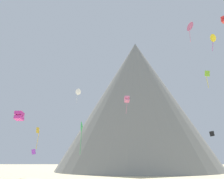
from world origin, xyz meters
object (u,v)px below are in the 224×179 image
kite_white_mid (78,92)px  kite_lime_mid (207,75)px  kite_magenta_low (19,116)px  kite_yellow_high (213,38)px  kite_green_low (82,127)px  kite_violet_low (34,152)px  kite_pink_mid (127,99)px  kite_black_low (212,134)px  rock_massif (138,106)px  kite_rainbow_high (190,27)px  kite_teal_low (181,143)px  kite_gold_low (38,134)px

kite_white_mid → kite_lime_mid: bearing=-19.9°
kite_magenta_low → kite_yellow_high: 41.18m
kite_white_mid → kite_lime_mid: size_ratio=1.26×
kite_green_low → kite_violet_low: bearing=29.4°
kite_pink_mid → kite_black_low: kite_pink_mid is taller
rock_massif → kite_rainbow_high: bearing=-74.9°
kite_pink_mid → kite_black_low: 23.20m
rock_massif → kite_green_low: (-15.18, -50.39, -14.10)m
kite_violet_low → kite_pink_mid: bearing=-109.3°
kite_magenta_low → kite_violet_low: bearing=106.1°
kite_lime_mid → kite_teal_low: size_ratio=0.91×
kite_gold_low → kite_yellow_high: 40.89m
kite_violet_low → kite_white_mid: bearing=-84.0°
kite_yellow_high → kite_violet_low: bearing=-126.4°
kite_magenta_low → kite_teal_low: size_ratio=0.42×
kite_teal_low → kite_lime_mid: bearing=-26.5°
kite_white_mid → kite_rainbow_high: 35.12m
kite_white_mid → kite_pink_mid: bearing=14.9°
kite_magenta_low → kite_lime_mid: bearing=10.9°
kite_white_mid → kite_teal_low: bearing=39.6°
kite_black_low → kite_pink_mid: bearing=-133.5°
kite_green_low → kite_black_low: size_ratio=4.68×
rock_massif → kite_green_low: 54.48m
kite_lime_mid → kite_black_low: kite_lime_mid is taller
kite_lime_mid → kite_violet_low: 43.69m
kite_lime_mid → kite_teal_low: 36.57m
rock_massif → kite_lime_mid: rock_massif is taller
kite_gold_low → kite_black_low: bearing=14.2°
kite_teal_low → kite_green_low: bearing=-63.6°
kite_green_low → kite_yellow_high: 32.70m
rock_massif → kite_rainbow_high: (10.79, -39.98, 12.93)m
kite_green_low → kite_violet_low: 19.78m
rock_massif → kite_magenta_low: rock_massif is taller
kite_lime_mid → kite_pink_mid: kite_pink_mid is taller
kite_white_mid → kite_gold_low: 24.92m
kite_white_mid → kite_gold_low: (-4.59, -20.33, -13.66)m
kite_rainbow_high → kite_black_low: bearing=-95.0°
kite_green_low → kite_gold_low: bearing=71.8°
kite_pink_mid → kite_yellow_high: (17.43, -19.34, 8.68)m
kite_white_mid → kite_teal_low: size_ratio=1.15×
rock_massif → kite_white_mid: bearing=-123.3°
rock_massif → kite_teal_low: rock_massif is taller
kite_pink_mid → kite_violet_low: size_ratio=3.51×
kite_rainbow_high → kite_violet_low: size_ratio=4.09×
kite_white_mid → kite_violet_low: (-9.28, -7.04, -16.78)m
kite_white_mid → kite_rainbow_high: size_ratio=0.75×
kite_white_mid → kite_pink_mid: kite_white_mid is taller
kite_pink_mid → kite_yellow_high: bearing=-56.8°
rock_massif → kite_rainbow_high: rock_massif is taller
kite_pink_mid → kite_yellow_high: kite_yellow_high is taller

